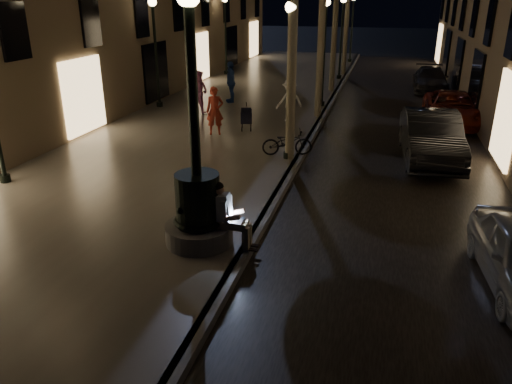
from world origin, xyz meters
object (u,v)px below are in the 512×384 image
(car_second, at_px, (431,137))
(car_rear, at_px, (430,79))
(pedestrian_white, at_px, (289,100))
(car_third, at_px, (452,108))
(lamp_curb_c, at_px, (342,25))
(seated_man_laptop, at_px, (227,213))
(lamp_curb_b, at_px, (325,37))
(pedestrian_red, at_px, (215,111))
(lamp_curb_d, at_px, (352,19))
(pedestrian_blue, at_px, (231,82))
(bicycle, at_px, (287,142))
(lamp_curb_a, at_px, (290,59))
(lamp_left_c, at_px, (225,24))
(fountain_lamppost, at_px, (198,197))
(pedestrian_pink, at_px, (199,92))
(lamp_left_b, at_px, (155,37))
(stroller, at_px, (246,117))

(car_second, distance_m, car_rear, 12.78)
(pedestrian_white, bearing_deg, car_third, 164.27)
(lamp_curb_c, bearing_deg, seated_man_laptop, -90.23)
(lamp_curb_b, distance_m, pedestrian_red, 6.98)
(seated_man_laptop, distance_m, lamp_curb_d, 30.09)
(pedestrian_white, distance_m, pedestrian_blue, 4.49)
(seated_man_laptop, relative_size, pedestrian_white, 0.83)
(seated_man_laptop, height_order, bicycle, seated_man_laptop)
(pedestrian_red, height_order, bicycle, pedestrian_red)
(lamp_curb_a, xyz_separation_m, lamp_curb_d, (0.00, 24.00, 0.00))
(lamp_left_c, xyz_separation_m, car_third, (12.56, -9.21, -2.60))
(car_third, bearing_deg, lamp_curb_d, 108.84)
(fountain_lamppost, height_order, lamp_curb_b, fountain_lamppost)
(lamp_left_c, height_order, pedestrian_white, lamp_left_c)
(lamp_curb_d, distance_m, pedestrian_red, 22.18)
(lamp_curb_b, distance_m, pedestrian_pink, 5.99)
(lamp_curb_b, bearing_deg, pedestrian_pink, -151.68)
(lamp_curb_b, distance_m, lamp_left_c, 10.70)
(seated_man_laptop, bearing_deg, lamp_curb_d, 89.83)
(lamp_curb_a, xyz_separation_m, car_third, (5.46, 6.79, -2.60))
(lamp_left_c, bearing_deg, lamp_curb_c, 0.00)
(lamp_left_c, distance_m, car_rear, 12.59)
(seated_man_laptop, relative_size, lamp_left_c, 0.29)
(lamp_curb_d, bearing_deg, seated_man_laptop, -90.17)
(seated_man_laptop, relative_size, bicycle, 0.87)
(lamp_curb_a, relative_size, lamp_curb_d, 1.00)
(lamp_left_b, height_order, stroller, lamp_left_b)
(pedestrian_blue, bearing_deg, car_third, 55.68)
(lamp_left_c, relative_size, pedestrian_pink, 2.70)
(pedestrian_white, height_order, pedestrian_blue, pedestrian_blue)
(seated_man_laptop, bearing_deg, car_second, 59.77)
(seated_man_laptop, relative_size, lamp_curb_c, 0.29)
(lamp_curb_d, bearing_deg, lamp_curb_a, -90.00)
(fountain_lamppost, bearing_deg, lamp_curb_b, 87.14)
(lamp_left_c, xyz_separation_m, pedestrian_pink, (2.17, -10.66, -2.15))
(lamp_left_c, height_order, pedestrian_blue, lamp_left_c)
(lamp_curb_d, height_order, stroller, lamp_curb_d)
(seated_man_laptop, relative_size, lamp_curb_b, 0.29)
(fountain_lamppost, distance_m, car_third, 14.21)
(lamp_curb_b, height_order, lamp_left_b, same)
(lamp_curb_c, height_order, pedestrian_blue, lamp_curb_c)
(lamp_left_c, distance_m, pedestrian_red, 14.58)
(car_rear, bearing_deg, lamp_curb_c, 161.79)
(lamp_curb_a, bearing_deg, lamp_left_c, 113.93)
(lamp_left_c, xyz_separation_m, pedestrian_white, (6.20, -11.18, -2.21))
(stroller, distance_m, pedestrian_blue, 5.22)
(seated_man_laptop, height_order, lamp_left_b, lamp_left_b)
(lamp_left_c, bearing_deg, lamp_curb_d, 48.41)
(car_rear, relative_size, pedestrian_white, 2.58)
(lamp_curb_a, distance_m, car_rear, 15.40)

